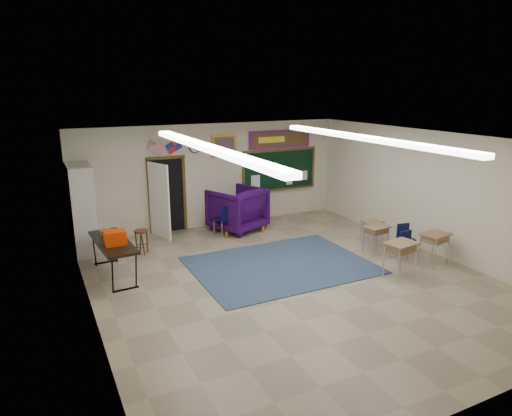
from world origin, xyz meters
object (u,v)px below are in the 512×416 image
folding_table (114,257)px  wooden_stool (142,242)px  student_desk_front_right (372,231)px  student_desk_front_left (376,238)px  wingback_armchair (237,209)px

folding_table → wooden_stool: bearing=48.4°
student_desk_front_right → folding_table: size_ratio=0.32×
student_desk_front_left → student_desk_front_right: 0.69m
student_desk_front_left → student_desk_front_right: (0.37, 0.58, -0.04)m
student_desk_front_right → wooden_stool: (-5.55, 1.96, -0.04)m
wingback_armchair → folding_table: 4.19m
student_desk_front_right → folding_table: (-6.40, 0.86, 0.09)m
student_desk_front_right → folding_table: bearing=169.9°
student_desk_front_left → folding_table: bearing=159.8°
folding_table → wooden_stool: (0.85, 1.10, -0.12)m
student_desk_front_left → folding_table: (-6.03, 1.44, 0.04)m
wingback_armchair → student_desk_front_right: bearing=111.9°
wingback_armchair → student_desk_front_right: 3.79m
wingback_armchair → student_desk_front_right: wingback_armchair is taller
folding_table → wooden_stool: size_ratio=3.24×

